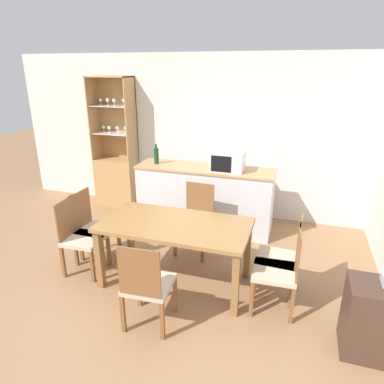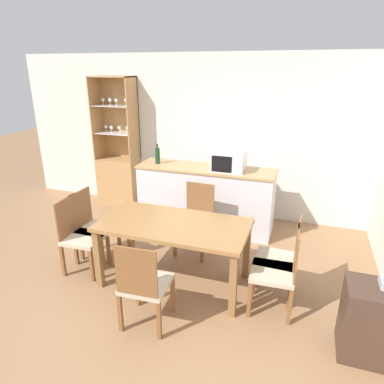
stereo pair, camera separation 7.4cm
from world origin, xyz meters
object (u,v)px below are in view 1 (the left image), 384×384
Objects in this scene: dining_chair_head_far at (196,220)px; wine_bottle at (156,156)px; dining_table at (175,231)px; dining_chair_side_right_far at (281,258)px; side_cabinet at (379,321)px; dining_chair_side_left_near at (81,237)px; dining_chair_side_right_near at (280,270)px; microwave at (228,161)px; dining_chair_head_near at (147,285)px; display_cabinet at (117,170)px; dining_chair_side_left_far at (93,228)px.

wine_bottle is at bearing -35.54° from dining_chair_head_far.
dining_chair_head_far reaches higher than dining_table.
dining_chair_side_right_far reaches higher than side_cabinet.
dining_chair_side_right_far is at bearing -33.84° from wine_bottle.
dining_table reaches higher than side_cabinet.
dining_chair_side_right_far is at bearing 93.20° from dining_chair_side_left_near.
dining_chair_side_left_near and dining_chair_side_right_near have the same top height.
side_cabinet is (1.99, -1.21, -0.11)m from dining_chair_head_far.
dining_chair_side_left_near is 2.21m from microwave.
wine_bottle is at bearing 59.03° from dining_chair_side_right_far.
wine_bottle reaches higher than dining_chair_head_near.
dining_chair_head_far is (0.00, 0.75, -0.20)m from dining_table.
side_cabinet is at bearing -32.30° from display_cabinet.
display_cabinet is 3.63m from dining_chair_side_right_near.
dining_chair_side_right_far is (2.29, 0.25, 0.00)m from dining_chair_side_left_near.
dining_chair_side_right_far and dining_chair_side_right_near have the same top height.
microwave is (-0.88, 1.32, 0.64)m from dining_chair_side_right_far.
dining_chair_side_left_near is (0.68, -2.08, -0.17)m from display_cabinet.
side_cabinet is (1.73, -1.91, -0.75)m from microwave.
dining_table is 5.43× the size of wine_bottle.
side_cabinet is at bearing 152.99° from dining_chair_head_far.
dining_chair_side_left_far is at bearing 169.36° from side_cabinet.
wine_bottle reaches higher than dining_chair_side_right_near.
dining_chair_side_left_near is 3.16m from side_cabinet.
dining_chair_head_near reaches higher than side_cabinet.
dining_chair_side_right_near is 1.91m from microwave.
dining_chair_head_far is (1.15, 0.88, 0.00)m from dining_chair_side_left_near.
side_cabinet is at bearing -34.09° from wine_bottle.
display_cabinet is 2.68m from dining_table.
side_cabinet is (3.14, -0.59, -0.11)m from dining_chair_side_left_far.
side_cabinet is (2.83, -1.92, -0.75)m from wine_bottle.
dining_chair_side_left_far is at bearing 139.30° from dining_chair_head_near.
dining_chair_head_near is at bearing -96.77° from microwave.
dining_chair_side_left_far is 1.00× the size of dining_chair_side_right_far.
dining_chair_head_far is at bearing 89.71° from dining_table.
dining_chair_side_right_far is at bearing -56.25° from microwave.
dining_chair_side_left_far is 1.00× the size of dining_chair_head_far.
dining_chair_head_near reaches higher than dining_table.
wine_bottle is at bearing 168.42° from dining_chair_side_left_far.
dining_table is 0.78m from dining_chair_head_far.
microwave is at bearing 135.06° from dining_chair_side_left_near.
side_cabinet is at bearing -114.42° from dining_chair_side_right_near.
dining_chair_side_left_near reaches higher than side_cabinet.
dining_chair_side_right_far is at bearing 34.01° from dining_chair_head_near.
dining_chair_side_left_far and dining_chair_side_right_near have the same top height.
dining_table is 1.80× the size of dining_chair_side_left_near.
wine_bottle is (0.30, 1.58, 0.63)m from dining_chair_side_left_near.
dining_chair_head_near is 1.44m from dining_chair_side_right_far.
microwave is (0.26, 1.44, 0.44)m from dining_table.
dining_chair_side_right_far is (2.29, -0.00, 0.00)m from dining_chair_side_left_far.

